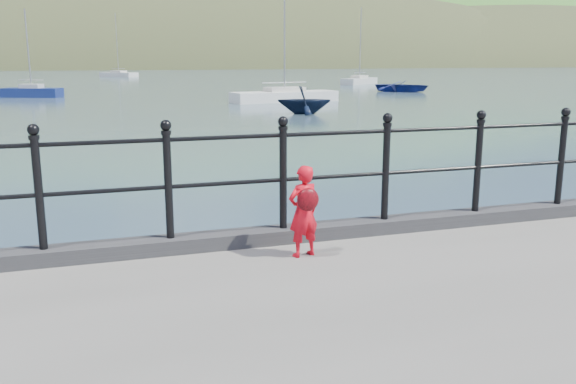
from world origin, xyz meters
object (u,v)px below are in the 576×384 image
object	(u,v)px
sailboat_near	(285,97)
sailboat_far	(359,81)
launch_blue	(403,86)
launch_navy	(304,100)
sailboat_deep	(119,75)
railing	(227,169)
sailboat_port	(32,93)
child	(304,210)

from	to	relation	value
sailboat_near	sailboat_far	world-z (taller)	sailboat_near
launch_blue	launch_navy	distance (m)	23.59
launch_blue	sailboat_deep	world-z (taller)	sailboat_deep
launch_blue	launch_navy	size ratio (longest dim) A/B	1.69
launch_navy	sailboat_far	xyz separation A→B (m)	(18.40, 33.22, -0.39)
railing	sailboat_port	distance (m)	44.76
sailboat_far	sailboat_port	world-z (taller)	sailboat_far
railing	sailboat_port	bearing A→B (deg)	96.90
child	sailboat_deep	distance (m)	95.75
sailboat_near	sailboat_far	bearing A→B (deg)	46.48
child	launch_navy	xyz separation A→B (m)	(9.00, 25.43, -0.73)
launch_blue	sailboat_deep	bearing A→B (deg)	72.65
sailboat_near	launch_navy	bearing A→B (deg)	-110.16
railing	launch_blue	bearing A→B (deg)	59.48
sailboat_deep	sailboat_port	distance (m)	51.50
child	sailboat_far	distance (m)	64.74
launch_navy	sailboat_port	xyz separation A→B (m)	(-15.01, 19.53, -0.40)
launch_blue	sailboat_port	size ratio (longest dim) A/B	0.71
child	sailboat_near	bearing A→B (deg)	-122.29
railing	launch_navy	distance (m)	26.70
sailboat_port	child	bearing A→B (deg)	-58.15
child	sailboat_port	world-z (taller)	sailboat_port
sailboat_deep	railing	bearing A→B (deg)	-40.58
child	launch_blue	world-z (taller)	child
child	launch_navy	distance (m)	26.98
sailboat_deep	child	bearing A→B (deg)	-40.19
launch_navy	sailboat_near	size ratio (longest dim) A/B	0.28
sailboat_port	sailboat_far	bearing A→B (deg)	46.52
launch_navy	sailboat_deep	bearing A→B (deg)	22.12
launch_blue	sailboat_far	distance (m)	15.71
sailboat_deep	launch_navy	bearing A→B (deg)	-33.48
railing	sailboat_port	world-z (taller)	sailboat_port
sailboat_deep	launch_blue	bearing A→B (deg)	-16.05
railing	sailboat_far	world-z (taller)	sailboat_far
railing	sailboat_deep	size ratio (longest dim) A/B	1.82
launch_navy	sailboat_port	world-z (taller)	sailboat_port
launch_blue	sailboat_near	xyz separation A→B (m)	(-13.75, -8.79, -0.15)
child	launch_navy	world-z (taller)	child
railing	sailboat_near	world-z (taller)	sailboat_near
railing	launch_navy	world-z (taller)	railing
child	sailboat_near	xyz separation A→B (m)	(10.76, 34.40, -1.13)
sailboat_far	sailboat_port	xyz separation A→B (m)	(-33.40, -13.68, -0.00)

